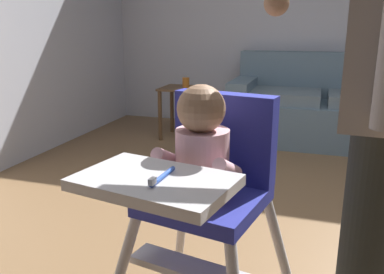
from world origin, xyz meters
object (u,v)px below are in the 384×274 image
at_px(adult_standing, 381,93).
at_px(side_table, 182,101).
at_px(couch, 324,108).
at_px(sippy_cup, 186,83).
at_px(high_chair, 205,175).

xyz_separation_m(adult_standing, side_table, (-1.49, 2.69, -0.57)).
xyz_separation_m(couch, sippy_cup, (-1.34, -0.30, 0.24)).
xyz_separation_m(adult_standing, sippy_cup, (-1.44, 2.69, -0.38)).
distance_m(couch, high_chair, 2.99).
bearing_deg(high_chair, sippy_cup, -149.48).
xyz_separation_m(high_chair, side_table, (-1.00, 2.65, -0.27)).
bearing_deg(sippy_cup, high_chair, -70.25).
relative_size(couch, adult_standing, 1.06).
height_order(high_chair, sippy_cup, high_chair).
bearing_deg(side_table, adult_standing, -61.05).
height_order(side_table, sippy_cup, sippy_cup).
relative_size(high_chair, adult_standing, 0.57).
height_order(couch, sippy_cup, couch).
xyz_separation_m(high_chair, adult_standing, (0.49, -0.04, 0.29)).
distance_m(high_chair, adult_standing, 0.57).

